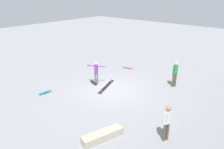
{
  "coord_description": "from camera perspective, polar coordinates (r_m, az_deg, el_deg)",
  "views": [
    {
      "loc": [
        9.48,
        8.29,
        6.02
      ],
      "look_at": [
        -0.12,
        -0.05,
        1.0
      ],
      "focal_mm": 34.34,
      "sensor_mm": 36.0,
      "label": 1
    }
  ],
  "objects": [
    {
      "name": "skateboard_main",
      "position": [
        14.87,
        -4.93,
        -2.12
      ],
      "size": [
        0.45,
        0.82,
        0.09
      ],
      "rotation": [
        0.0,
        0.0,
        1.24
      ],
      "color": "black",
      "rests_on": "ground_plane"
    },
    {
      "name": "grind_rail",
      "position": [
        14.31,
        -1.51,
        -2.72
      ],
      "size": [
        2.29,
        1.01,
        0.33
      ],
      "rotation": [
        0.0,
        0.0,
        0.34
      ],
      "color": "black",
      "rests_on": "ground_plane"
    },
    {
      "name": "loose_skateboard_pink",
      "position": [
        17.71,
        4.2,
        1.88
      ],
      "size": [
        0.41,
        0.82,
        0.09
      ],
      "rotation": [
        0.0,
        0.0,
        4.98
      ],
      "color": "#E05993",
      "rests_on": "ground_plane"
    },
    {
      "name": "ground_plane",
      "position": [
        13.96,
        -0.18,
        -4.01
      ],
      "size": [
        60.0,
        60.0,
        0.0
      ],
      "primitive_type": "plane",
      "color": "gray"
    },
    {
      "name": "skater_main",
      "position": [
        14.45,
        -4.25,
        0.84
      ],
      "size": [
        0.67,
        1.16,
        1.59
      ],
      "rotation": [
        0.0,
        0.0,
        2.06
      ],
      "color": "slate",
      "rests_on": "ground_plane"
    },
    {
      "name": "skate_ledge",
      "position": [
        9.62,
        -2.55,
        -15.92
      ],
      "size": [
        1.95,
        1.0,
        0.34
      ],
      "primitive_type": "cube",
      "rotation": [
        0.0,
        0.0,
        -0.28
      ],
      "color": "#B2A893",
      "rests_on": "ground_plane"
    },
    {
      "name": "bystander_green_shirt",
      "position": [
        14.61,
        16.45,
        0.48
      ],
      "size": [
        0.38,
        0.29,
        1.75
      ],
      "rotation": [
        0.0,
        0.0,
        2.63
      ],
      "color": "brown",
      "rests_on": "ground_plane"
    },
    {
      "name": "bystander_white_shirt",
      "position": [
        9.39,
        14.45,
        -11.97
      ],
      "size": [
        0.38,
        0.26,
        1.67
      ],
      "rotation": [
        0.0,
        0.0,
        5.88
      ],
      "color": "brown",
      "rests_on": "ground_plane"
    },
    {
      "name": "loose_skateboard_teal",
      "position": [
        14.07,
        -17.39,
        -4.52
      ],
      "size": [
        0.81,
        0.29,
        0.09
      ],
      "rotation": [
        0.0,
        0.0,
        6.23
      ],
      "color": "teal",
      "rests_on": "ground_plane"
    }
  ]
}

